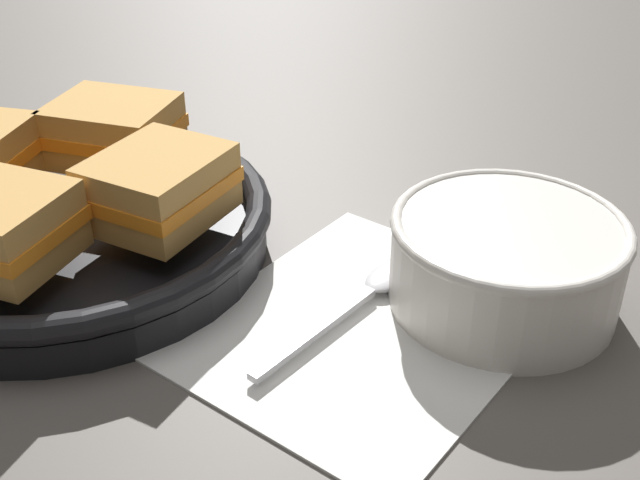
# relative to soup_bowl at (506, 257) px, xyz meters

# --- Properties ---
(ground_plane) EXTENTS (4.00, 4.00, 0.00)m
(ground_plane) POSITION_rel_soup_bowl_xyz_m (-0.07, 0.09, -0.04)
(ground_plane) COLOR #56514C
(napkin) EXTENTS (0.22, 0.19, 0.00)m
(napkin) POSITION_rel_soup_bowl_xyz_m (-0.08, 0.06, -0.03)
(napkin) COLOR white
(napkin) RESTS_ON ground_plane
(soup_bowl) EXTENTS (0.15, 0.15, 0.06)m
(soup_bowl) POSITION_rel_soup_bowl_xyz_m (0.00, 0.00, 0.00)
(soup_bowl) COLOR silver
(soup_bowl) RESTS_ON ground_plane
(spoon) EXTENTS (0.17, 0.03, 0.01)m
(spoon) POSITION_rel_soup_bowl_xyz_m (-0.05, 0.07, -0.03)
(spoon) COLOR silver
(spoon) RESTS_ON napkin
(skillet) EXTENTS (0.29, 0.29, 0.04)m
(skillet) POSITION_rel_soup_bowl_xyz_m (-0.13, 0.27, -0.01)
(skillet) COLOR black
(skillet) RESTS_ON ground_plane
(sandwich_near_left) EXTENTS (0.10, 0.09, 0.05)m
(sandwich_near_left) POSITION_rel_soup_bowl_xyz_m (-0.11, 0.20, 0.03)
(sandwich_near_left) COLOR #C18E47
(sandwich_near_left) RESTS_ON skillet
(sandwich_near_right) EXTENTS (0.10, 0.11, 0.05)m
(sandwich_near_right) POSITION_rel_soup_bowl_xyz_m (-0.06, 0.30, 0.03)
(sandwich_near_right) COLOR #C18E47
(sandwich_near_right) RESTS_ON skillet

